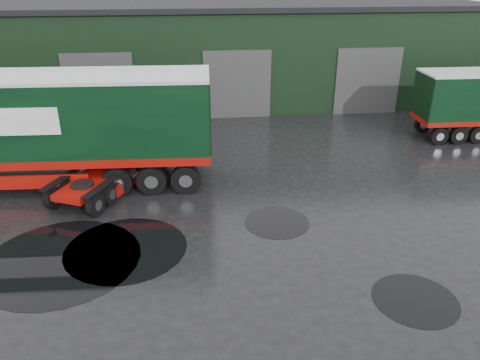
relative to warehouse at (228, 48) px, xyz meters
name	(u,v)px	position (x,y,z in m)	size (l,w,h in m)	color
ground	(220,242)	(-2.00, -20.00, -3.16)	(100.00, 100.00, 0.00)	black
warehouse	(228,48)	(0.00, 0.00, 0.00)	(32.40, 12.40, 6.30)	black
hero_tractor	(100,150)	(-6.50, -15.50, -1.38)	(2.42, 5.71, 3.55)	#0A371A
trailer_left	(26,132)	(-9.50, -14.62, -0.81)	(3.10, 15.14, 4.70)	silver
wash_bucket	(161,180)	(-4.20, -15.09, -3.03)	(0.27, 0.27, 0.26)	#0712AB
tree_back_a	(126,11)	(-8.00, 10.00, 1.59)	(4.40, 4.40, 9.50)	black
tree_back_b	(307,21)	(8.00, 10.00, 0.59)	(4.40, 4.40, 7.50)	black
puddle_0	(126,249)	(-5.14, -20.09, -3.15)	(4.03, 4.03, 0.01)	black
puddle_1	(277,222)	(0.14, -18.92, -3.15)	(2.38, 2.38, 0.01)	black
puddle_2	(61,260)	(-7.11, -20.54, -3.15)	(5.00, 5.00, 0.01)	black
puddle_3	(415,300)	(3.24, -23.59, -3.15)	(2.40, 2.40, 0.01)	black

